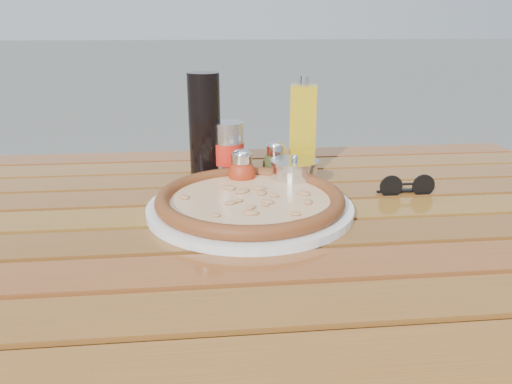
{
  "coord_description": "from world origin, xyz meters",
  "views": [
    {
      "loc": [
        -0.09,
        -0.81,
        1.07
      ],
      "look_at": [
        0.0,
        0.02,
        0.78
      ],
      "focal_mm": 35.0,
      "sensor_mm": 36.0,
      "label": 1
    }
  ],
  "objects": [
    {
      "name": "pizza",
      "position": [
        -0.01,
        0.0,
        0.77
      ],
      "size": [
        0.46,
        0.46,
        0.03
      ],
      "rotation": [
        0.0,
        0.0,
        -0.61
      ],
      "color": "beige",
      "rests_on": "plate"
    },
    {
      "name": "plate",
      "position": [
        -0.01,
        0.0,
        0.76
      ],
      "size": [
        0.47,
        0.47,
        0.01
      ],
      "primitive_type": "cylinder",
      "rotation": [
        0.0,
        0.0,
        -0.41
      ],
      "color": "silver",
      "rests_on": "table"
    },
    {
      "name": "olive_oil_cruet",
      "position": [
        0.12,
        0.23,
        0.85
      ],
      "size": [
        0.06,
        0.06,
        0.21
      ],
      "rotation": [
        0.0,
        0.0,
        -0.2
      ],
      "color": "#B28F13",
      "rests_on": "table"
    },
    {
      "name": "parmesan_tin",
      "position": [
        0.09,
        0.12,
        0.78
      ],
      "size": [
        0.12,
        0.12,
        0.07
      ],
      "rotation": [
        0.0,
        0.0,
        0.33
      ],
      "color": "silver",
      "rests_on": "table"
    },
    {
      "name": "oregano_shaker",
      "position": [
        0.06,
        0.19,
        0.79
      ],
      "size": [
        0.07,
        0.07,
        0.08
      ],
      "rotation": [
        0.0,
        0.0,
        -0.39
      ],
      "color": "#3B4019",
      "rests_on": "table"
    },
    {
      "name": "dark_bottle",
      "position": [
        -0.09,
        0.21,
        0.86
      ],
      "size": [
        0.08,
        0.08,
        0.22
      ],
      "primitive_type": "cylinder",
      "rotation": [
        0.0,
        0.0,
        -0.18
      ],
      "color": "black",
      "rests_on": "table"
    },
    {
      "name": "soda_can",
      "position": [
        -0.04,
        0.21,
        0.81
      ],
      "size": [
        0.07,
        0.07,
        0.12
      ],
      "rotation": [
        0.0,
        0.0,
        -0.11
      ],
      "color": "silver",
      "rests_on": "table"
    },
    {
      "name": "sunglasses",
      "position": [
        0.3,
        0.06,
        0.77
      ],
      "size": [
        0.11,
        0.02,
        0.04
      ],
      "rotation": [
        0.0,
        0.0,
        -0.01
      ],
      "color": "black",
      "rests_on": "table"
    },
    {
      "name": "table",
      "position": [
        0.0,
        -0.0,
        0.67
      ],
      "size": [
        1.4,
        0.9,
        0.75
      ],
      "color": "#3D230D",
      "rests_on": "ground"
    },
    {
      "name": "pepper_shaker",
      "position": [
        -0.02,
        0.13,
        0.79
      ],
      "size": [
        0.07,
        0.07,
        0.08
      ],
      "rotation": [
        0.0,
        0.0,
        0.33
      ],
      "color": "#B43114",
      "rests_on": "table"
    }
  ]
}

